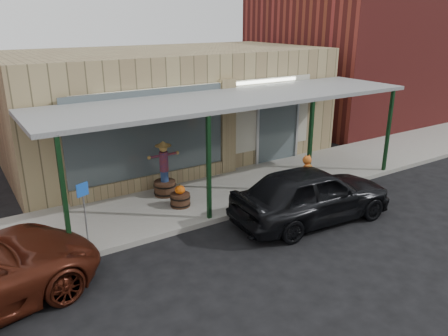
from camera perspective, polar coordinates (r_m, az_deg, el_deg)
ground at (r=11.57m, az=11.48°, el=-8.84°), size 120.00×120.00×0.00m
sidewalk at (r=14.06m, az=1.33°, el=-2.91°), size 40.00×3.20×0.15m
storefront at (r=17.31m, az=-7.19°, el=8.14°), size 12.00×6.25×4.20m
awning at (r=13.21m, az=1.52°, el=8.92°), size 12.00×3.00×3.04m
block_buildings_near at (r=18.92m, az=-3.19°, el=14.30°), size 61.00×8.00×8.00m
barrel_scarecrow at (r=13.43m, az=-7.78°, el=-1.17°), size 1.01×0.86×1.72m
barrel_pumpkin at (r=12.71m, az=-5.74°, el=-3.96°), size 0.63×0.63×0.67m
handicap_sign at (r=10.85m, az=-17.81°, el=-4.63°), size 0.31×0.14×1.55m
parked_sedan at (r=12.15m, az=11.42°, el=-3.34°), size 4.74×2.18×1.59m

